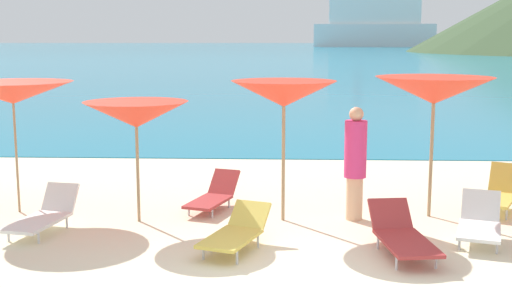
{
  "coord_description": "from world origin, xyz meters",
  "views": [
    {
      "loc": [
        -0.04,
        -7.69,
        3.05
      ],
      "look_at": [
        -0.52,
        3.76,
        1.2
      ],
      "focal_mm": 46.04,
      "sensor_mm": 36.0,
      "label": 1
    }
  ],
  "objects_px": {
    "umbrella_3": "(136,115)",
    "lounge_chair_5": "(402,235)",
    "cruise_ship": "(374,26)",
    "lounge_chair_0": "(480,223)",
    "lounge_chair_1": "(499,193)",
    "umbrella_2": "(13,93)",
    "lounge_chair_9": "(214,195)",
    "umbrella_4": "(284,94)",
    "umbrella_5": "(434,91)",
    "lounge_chair_4": "(44,215)",
    "lounge_chair_2": "(236,232)",
    "beachgoer_2": "(355,161)"
  },
  "relations": [
    {
      "from": "lounge_chair_9",
      "to": "umbrella_5",
      "type": "bearing_deg",
      "value": 12.96
    },
    {
      "from": "umbrella_5",
      "to": "lounge_chair_1",
      "type": "bearing_deg",
      "value": 17.4
    },
    {
      "from": "umbrella_5",
      "to": "lounge_chair_2",
      "type": "bearing_deg",
      "value": -148.21
    },
    {
      "from": "lounge_chair_0",
      "to": "lounge_chair_4",
      "type": "distance_m",
      "value": 6.79
    },
    {
      "from": "lounge_chair_1",
      "to": "lounge_chair_9",
      "type": "distance_m",
      "value": 5.11
    },
    {
      "from": "lounge_chair_2",
      "to": "beachgoer_2",
      "type": "xyz_separation_m",
      "value": [
        1.89,
        1.73,
        0.74
      ]
    },
    {
      "from": "umbrella_4",
      "to": "lounge_chair_9",
      "type": "height_order",
      "value": "umbrella_4"
    },
    {
      "from": "umbrella_4",
      "to": "lounge_chair_2",
      "type": "bearing_deg",
      "value": -112.53
    },
    {
      "from": "lounge_chair_5",
      "to": "cruise_ship",
      "type": "distance_m",
      "value": 241.65
    },
    {
      "from": "lounge_chair_5",
      "to": "cruise_ship",
      "type": "height_order",
      "value": "cruise_ship"
    },
    {
      "from": "lounge_chair_0",
      "to": "lounge_chair_1",
      "type": "height_order",
      "value": "lounge_chair_1"
    },
    {
      "from": "umbrella_2",
      "to": "lounge_chair_2",
      "type": "bearing_deg",
      "value": -26.29
    },
    {
      "from": "lounge_chair_1",
      "to": "beachgoer_2",
      "type": "bearing_deg",
      "value": -138.56
    },
    {
      "from": "umbrella_2",
      "to": "lounge_chair_1",
      "type": "relative_size",
      "value": 1.58
    },
    {
      "from": "umbrella_4",
      "to": "lounge_chair_2",
      "type": "height_order",
      "value": "umbrella_4"
    },
    {
      "from": "lounge_chair_9",
      "to": "umbrella_2",
      "type": "bearing_deg",
      "value": -156.44
    },
    {
      "from": "lounge_chair_2",
      "to": "lounge_chair_4",
      "type": "xyz_separation_m",
      "value": [
        -3.13,
        0.82,
        -0.01
      ]
    },
    {
      "from": "umbrella_4",
      "to": "umbrella_5",
      "type": "xyz_separation_m",
      "value": [
        2.53,
        0.35,
        0.04
      ]
    },
    {
      "from": "lounge_chair_1",
      "to": "lounge_chair_9",
      "type": "relative_size",
      "value": 0.94
    },
    {
      "from": "lounge_chair_1",
      "to": "lounge_chair_4",
      "type": "xyz_separation_m",
      "value": [
        -7.66,
        -1.58,
        -0.06
      ]
    },
    {
      "from": "umbrella_3",
      "to": "lounge_chair_5",
      "type": "bearing_deg",
      "value": -20.4
    },
    {
      "from": "umbrella_5",
      "to": "cruise_ship",
      "type": "distance_m",
      "value": 239.45
    },
    {
      "from": "umbrella_2",
      "to": "lounge_chair_1",
      "type": "height_order",
      "value": "umbrella_2"
    },
    {
      "from": "lounge_chair_1",
      "to": "cruise_ship",
      "type": "height_order",
      "value": "cruise_ship"
    },
    {
      "from": "umbrella_2",
      "to": "lounge_chair_9",
      "type": "distance_m",
      "value": 3.92
    },
    {
      "from": "lounge_chair_1",
      "to": "umbrella_2",
      "type": "bearing_deg",
      "value": -150.02
    },
    {
      "from": "lounge_chair_2",
      "to": "umbrella_3",
      "type": "bearing_deg",
      "value": 159.85
    },
    {
      "from": "lounge_chair_1",
      "to": "umbrella_4",
      "type": "bearing_deg",
      "value": -141.63
    },
    {
      "from": "lounge_chair_9",
      "to": "cruise_ship",
      "type": "height_order",
      "value": "cruise_ship"
    },
    {
      "from": "lounge_chair_2",
      "to": "lounge_chair_4",
      "type": "distance_m",
      "value": 3.24
    },
    {
      "from": "cruise_ship",
      "to": "umbrella_4",
      "type": "bearing_deg",
      "value": -91.88
    },
    {
      "from": "umbrella_4",
      "to": "umbrella_2",
      "type": "bearing_deg",
      "value": 175.84
    },
    {
      "from": "umbrella_2",
      "to": "lounge_chair_2",
      "type": "relative_size",
      "value": 1.47
    },
    {
      "from": "lounge_chair_1",
      "to": "lounge_chair_2",
      "type": "relative_size",
      "value": 0.93
    },
    {
      "from": "lounge_chair_5",
      "to": "lounge_chair_4",
      "type": "bearing_deg",
      "value": 163.03
    },
    {
      "from": "lounge_chair_2",
      "to": "lounge_chair_9",
      "type": "bearing_deg",
      "value": 123.7
    },
    {
      "from": "lounge_chair_9",
      "to": "umbrella_3",
      "type": "bearing_deg",
      "value": -125.94
    },
    {
      "from": "lounge_chair_1",
      "to": "cruise_ship",
      "type": "bearing_deg",
      "value": 110.01
    },
    {
      "from": "lounge_chair_5",
      "to": "lounge_chair_2",
      "type": "bearing_deg",
      "value": 170.52
    },
    {
      "from": "umbrella_5",
      "to": "lounge_chair_9",
      "type": "distance_m",
      "value": 4.26
    },
    {
      "from": "beachgoer_2",
      "to": "umbrella_4",
      "type": "bearing_deg",
      "value": -75.43
    },
    {
      "from": "lounge_chair_0",
      "to": "umbrella_4",
      "type": "bearing_deg",
      "value": 177.97
    },
    {
      "from": "cruise_ship",
      "to": "lounge_chair_1",
      "type": "bearing_deg",
      "value": -90.99
    },
    {
      "from": "lounge_chair_4",
      "to": "cruise_ship",
      "type": "height_order",
      "value": "cruise_ship"
    },
    {
      "from": "lounge_chair_5",
      "to": "beachgoer_2",
      "type": "distance_m",
      "value": 2.0
    },
    {
      "from": "lounge_chair_0",
      "to": "lounge_chair_2",
      "type": "bearing_deg",
      "value": -153.47
    },
    {
      "from": "umbrella_5",
      "to": "umbrella_2",
      "type": "bearing_deg",
      "value": -179.92
    },
    {
      "from": "lounge_chair_0",
      "to": "lounge_chair_1",
      "type": "bearing_deg",
      "value": 81.85
    },
    {
      "from": "umbrella_2",
      "to": "lounge_chair_0",
      "type": "bearing_deg",
      "value": -10.32
    },
    {
      "from": "umbrella_3",
      "to": "cruise_ship",
      "type": "bearing_deg",
      "value": 81.42
    }
  ]
}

